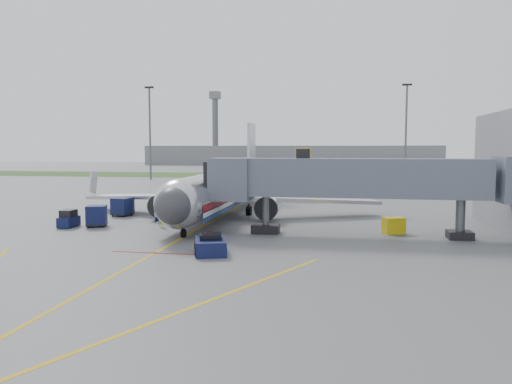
% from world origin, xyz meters
% --- Properties ---
extents(ground, '(400.00, 400.00, 0.00)m').
position_xyz_m(ground, '(0.00, 0.00, 0.00)').
color(ground, '#565659').
rests_on(ground, ground).
extents(grass_strip, '(300.00, 25.00, 0.01)m').
position_xyz_m(grass_strip, '(0.00, 90.00, 0.01)').
color(grass_strip, '#2D4C1E').
rests_on(grass_strip, ground).
extents(apron_markings, '(21.52, 50.00, 0.01)m').
position_xyz_m(apron_markings, '(0.00, -7.40, 0.00)').
color(apron_markings, gold).
rests_on(apron_markings, ground).
extents(airliner, '(32.10, 35.67, 10.25)m').
position_xyz_m(airliner, '(0.00, 15.25, 2.65)').
color(airliner, silver).
rests_on(airliner, ground).
extents(jet_bridge, '(25.30, 4.00, 6.90)m').
position_xyz_m(jet_bridge, '(12.86, 5.00, 4.47)').
color(jet_bridge, slate).
rests_on(jet_bridge, ground).
extents(light_mast_left, '(2.00, 0.44, 20.40)m').
position_xyz_m(light_mast_left, '(-30.00, 70.00, 10.78)').
color(light_mast_left, '#595B60').
rests_on(light_mast_left, ground).
extents(light_mast_right, '(2.00, 0.44, 20.40)m').
position_xyz_m(light_mast_right, '(25.00, 75.00, 10.78)').
color(light_mast_right, '#595B60').
rests_on(light_mast_right, ground).
extents(distant_terminal, '(120.00, 14.00, 8.00)m').
position_xyz_m(distant_terminal, '(-10.00, 170.00, 4.00)').
color(distant_terminal, slate).
rests_on(distant_terminal, ground).
extents(control_tower, '(4.00, 4.00, 30.00)m').
position_xyz_m(control_tower, '(-40.00, 165.00, 17.33)').
color(control_tower, '#595B60').
rests_on(control_tower, ground).
extents(pushback_tug, '(2.81, 3.62, 1.32)m').
position_xyz_m(pushback_tug, '(3.65, -3.50, 0.55)').
color(pushback_tug, '#0B1334').
rests_on(pushback_tug, ground).
extents(baggage_tug, '(1.23, 2.23, 1.53)m').
position_xyz_m(baggage_tug, '(-11.51, 5.07, 0.68)').
color(baggage_tug, '#0B1334').
rests_on(baggage_tug, ground).
extents(baggage_cart_a, '(1.97, 1.97, 1.73)m').
position_xyz_m(baggage_cart_a, '(-10.03, 13.54, 0.88)').
color(baggage_cart_a, '#0B1334').
rests_on(baggage_cart_a, ground).
extents(baggage_cart_b, '(1.97, 1.97, 1.85)m').
position_xyz_m(baggage_cart_b, '(-10.07, 12.66, 0.94)').
color(baggage_cart_b, '#0B1334').
rests_on(baggage_cart_b, ground).
extents(baggage_cart_c, '(2.22, 2.22, 1.86)m').
position_xyz_m(baggage_cart_c, '(-9.24, 5.80, 0.95)').
color(baggage_cart_c, '#0B1334').
rests_on(baggage_cart_c, ground).
extents(belt_loader, '(2.91, 4.52, 2.16)m').
position_xyz_m(belt_loader, '(-2.52, 16.04, 0.54)').
color(belt_loader, '#0B1334').
rests_on(belt_loader, ground).
extents(ground_power_cart, '(1.92, 1.61, 1.31)m').
position_xyz_m(ground_power_cart, '(16.26, 6.60, 0.64)').
color(ground_power_cart, yellow).
rests_on(ground_power_cart, ground).
extents(ramp_worker, '(0.61, 0.68, 1.57)m').
position_xyz_m(ramp_worker, '(-3.45, 6.39, 0.79)').
color(ramp_worker, '#98E81B').
rests_on(ramp_worker, ground).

